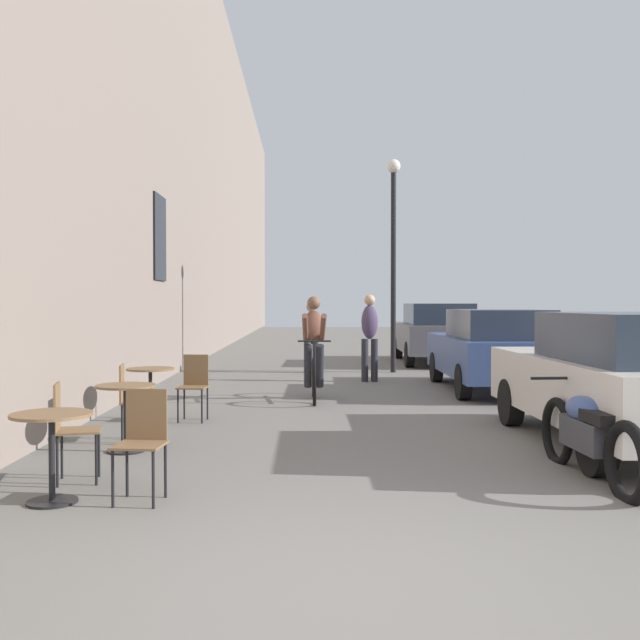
# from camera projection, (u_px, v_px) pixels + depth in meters

# --- Properties ---
(ground_plane) EXTENTS (88.00, 88.00, 0.00)m
(ground_plane) POSITION_uv_depth(u_px,v_px,m) (355.00, 592.00, 3.97)
(ground_plane) COLOR slate
(building_facade_left) EXTENTS (0.54, 68.00, 12.31)m
(building_facade_left) POSITION_uv_depth(u_px,v_px,m) (177.00, 118.00, 17.75)
(building_facade_left) COLOR gray
(building_facade_left) RESTS_ON ground_plane
(cafe_table_near) EXTENTS (0.64, 0.64, 0.72)m
(cafe_table_near) POSITION_uv_depth(u_px,v_px,m) (52.00, 438.00, 5.74)
(cafe_table_near) COLOR black
(cafe_table_near) RESTS_ON ground_plane
(cafe_chair_near_toward_street) EXTENTS (0.45, 0.45, 0.89)m
(cafe_chair_near_toward_street) POSITION_uv_depth(u_px,v_px,m) (69.00, 424.00, 6.40)
(cafe_chair_near_toward_street) COLOR black
(cafe_chair_near_toward_street) RESTS_ON ground_plane
(cafe_chair_near_toward_wall) EXTENTS (0.42, 0.42, 0.89)m
(cafe_chair_near_toward_wall) POSITION_uv_depth(u_px,v_px,m) (143.00, 436.00, 5.83)
(cafe_chair_near_toward_wall) COLOR black
(cafe_chair_near_toward_wall) RESTS_ON ground_plane
(cafe_table_mid) EXTENTS (0.64, 0.64, 0.72)m
(cafe_table_mid) POSITION_uv_depth(u_px,v_px,m) (126.00, 403.00, 7.73)
(cafe_table_mid) COLOR black
(cafe_table_mid) RESTS_ON ground_plane
(cafe_chair_mid_toward_street) EXTENTS (0.43, 0.43, 0.89)m
(cafe_chair_mid_toward_street) POSITION_uv_depth(u_px,v_px,m) (131.00, 397.00, 8.28)
(cafe_chair_mid_toward_street) COLOR black
(cafe_chair_mid_toward_street) RESTS_ON ground_plane
(cafe_table_far) EXTENTS (0.64, 0.64, 0.72)m
(cafe_table_far) POSITION_uv_depth(u_px,v_px,m) (150.00, 383.00, 9.70)
(cafe_table_far) COLOR black
(cafe_table_far) RESTS_ON ground_plane
(cafe_chair_far_toward_street) EXTENTS (0.41, 0.41, 0.89)m
(cafe_chair_far_toward_street) POSITION_uv_depth(u_px,v_px,m) (194.00, 382.00, 9.79)
(cafe_chair_far_toward_street) COLOR black
(cafe_chair_far_toward_street) RESTS_ON ground_plane
(cyclist_on_bicycle) EXTENTS (0.52, 1.76, 1.74)m
(cyclist_on_bicycle) POSITION_uv_depth(u_px,v_px,m) (314.00, 351.00, 11.90)
(cyclist_on_bicycle) COLOR black
(cyclist_on_bicycle) RESTS_ON ground_plane
(pedestrian_near) EXTENTS (0.37, 0.29, 1.77)m
(pedestrian_near) POSITION_uv_depth(u_px,v_px,m) (370.00, 333.00, 14.61)
(pedestrian_near) COLOR #26262D
(pedestrian_near) RESTS_ON ground_plane
(pedestrian_mid) EXTENTS (0.38, 0.29, 1.62)m
(pedestrian_mid) POSITION_uv_depth(u_px,v_px,m) (311.00, 333.00, 16.54)
(pedestrian_mid) COLOR #26262D
(pedestrian_mid) RESTS_ON ground_plane
(street_lamp) EXTENTS (0.32, 0.32, 4.90)m
(street_lamp) POSITION_uv_depth(u_px,v_px,m) (393.00, 237.00, 16.57)
(street_lamp) COLOR black
(street_lamp) RESTS_ON ground_plane
(parked_car_nearest) EXTENTS (1.78, 4.20, 1.49)m
(parked_car_nearest) POSITION_uv_depth(u_px,v_px,m) (622.00, 378.00, 7.89)
(parked_car_nearest) COLOR beige
(parked_car_nearest) RESTS_ON ground_plane
(parked_car_second) EXTENTS (1.83, 4.20, 1.48)m
(parked_car_second) POSITION_uv_depth(u_px,v_px,m) (493.00, 349.00, 13.10)
(parked_car_second) COLOR #384C84
(parked_car_second) RESTS_ON ground_plane
(parked_car_third) EXTENTS (2.00, 4.52, 1.59)m
(parked_car_third) POSITION_uv_depth(u_px,v_px,m) (436.00, 332.00, 19.18)
(parked_car_third) COLOR #595960
(parked_car_third) RESTS_ON ground_plane
(parked_motorcycle) EXTENTS (0.62, 2.15, 0.92)m
(parked_motorcycle) POSITION_uv_depth(u_px,v_px,m) (589.00, 435.00, 6.53)
(parked_motorcycle) COLOR black
(parked_motorcycle) RESTS_ON ground_plane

